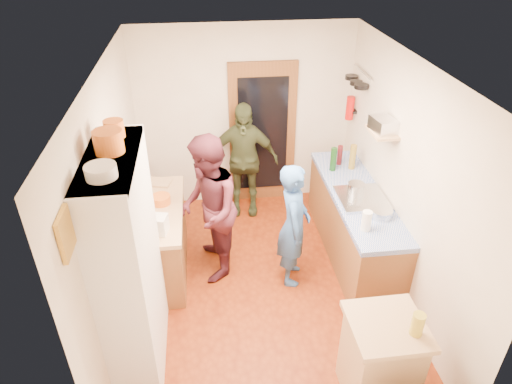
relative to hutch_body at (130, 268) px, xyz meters
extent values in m
cube|color=maroon|center=(1.30, 0.80, -1.11)|extent=(3.00, 4.00, 0.02)
cube|color=silver|center=(1.30, 0.80, 1.51)|extent=(3.00, 4.00, 0.02)
cube|color=beige|center=(1.30, 2.81, 0.20)|extent=(3.00, 0.02, 2.60)
cube|color=beige|center=(1.30, -1.21, 0.20)|extent=(3.00, 0.02, 2.60)
cube|color=beige|center=(-0.21, 0.80, 0.20)|extent=(0.02, 4.00, 2.60)
cube|color=beige|center=(2.81, 0.80, 0.20)|extent=(0.02, 4.00, 2.60)
cube|color=brown|center=(1.55, 2.77, -0.05)|extent=(0.95, 0.06, 2.10)
cube|color=black|center=(1.55, 2.74, -0.05)|extent=(0.70, 0.02, 1.70)
cube|color=silver|center=(0.00, 0.00, 0.00)|extent=(0.40, 1.20, 2.20)
cube|color=silver|center=(0.00, 0.00, 1.08)|extent=(0.40, 1.14, 0.04)
cylinder|color=white|center=(0.00, -0.32, 1.15)|extent=(0.22, 0.22, 0.09)
cylinder|color=orange|center=(0.00, 0.07, 1.19)|extent=(0.22, 0.22, 0.18)
cylinder|color=orange|center=(0.00, 0.35, 1.17)|extent=(0.16, 0.16, 0.14)
cube|color=brown|center=(0.10, 1.25, -0.68)|extent=(0.60, 1.40, 0.85)
cube|color=tan|center=(0.10, 1.25, -0.23)|extent=(0.64, 1.44, 0.05)
cube|color=white|center=(0.15, 0.80, -0.10)|extent=(0.29, 0.23, 0.19)
cylinder|color=white|center=(0.05, 1.03, -0.11)|extent=(0.16, 0.16, 0.18)
cylinder|color=orange|center=(0.18, 1.35, -0.15)|extent=(0.24, 0.24, 0.10)
cube|color=tan|center=(0.12, 1.82, -0.19)|extent=(0.35, 0.29, 0.02)
cube|color=brown|center=(2.50, 1.30, -0.68)|extent=(0.60, 2.20, 0.84)
cube|color=#1037A2|center=(2.50, 1.30, -0.23)|extent=(0.62, 2.22, 0.06)
cube|color=silver|center=(2.50, 1.14, -0.18)|extent=(0.55, 0.58, 0.04)
cylinder|color=silver|center=(2.45, 1.23, -0.10)|extent=(0.20, 0.20, 0.13)
cylinder|color=#143F14|center=(2.35, 1.88, -0.04)|extent=(0.10, 0.10, 0.32)
cylinder|color=#591419|center=(2.48, 2.03, -0.07)|extent=(0.07, 0.07, 0.27)
cylinder|color=olive|center=(2.61, 1.90, -0.03)|extent=(0.10, 0.10, 0.33)
cylinder|color=white|center=(2.35, 0.56, -0.09)|extent=(0.11, 0.11, 0.23)
cylinder|color=silver|center=(2.60, 0.78, -0.15)|extent=(0.25, 0.25, 0.09)
cube|color=tan|center=(2.11, -0.72, -0.67)|extent=(0.56, 0.56, 0.86)
cube|color=tan|center=(2.11, -0.72, -0.22)|extent=(0.63, 0.63, 0.05)
cube|color=white|center=(2.06, -0.68, -0.21)|extent=(0.35, 0.28, 0.02)
cylinder|color=#AD9E2D|center=(2.29, -0.84, -0.09)|extent=(0.10, 0.10, 0.20)
cylinder|color=silver|center=(2.76, 2.33, 0.95)|extent=(0.02, 0.65, 0.02)
cylinder|color=black|center=(2.70, 2.15, 0.82)|extent=(0.18, 0.18, 0.05)
cylinder|color=black|center=(2.70, 2.35, 0.80)|extent=(0.16, 0.16, 0.05)
cylinder|color=black|center=(2.70, 2.55, 0.81)|extent=(0.17, 0.17, 0.05)
cube|color=tan|center=(2.67, 1.25, 0.60)|extent=(0.26, 0.42, 0.03)
cube|color=silver|center=(2.67, 1.25, 0.69)|extent=(0.26, 0.33, 0.15)
cube|color=black|center=(2.77, 2.50, 0.35)|extent=(0.06, 0.10, 0.04)
cylinder|color=red|center=(2.71, 2.50, 0.40)|extent=(0.11, 0.11, 0.32)
cube|color=gold|center=(-0.18, -0.75, 0.95)|extent=(0.03, 0.25, 0.30)
imported|color=#315BA0|center=(1.68, 0.90, -0.34)|extent=(0.46, 0.61, 1.52)
imported|color=#451924|center=(0.74, 1.20, -0.21)|extent=(0.69, 0.88, 1.78)
imported|color=#31391F|center=(1.24, 2.43, -0.27)|extent=(1.02, 0.54, 1.66)
camera|label=1|loc=(0.72, -3.17, 2.67)|focal=32.00mm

